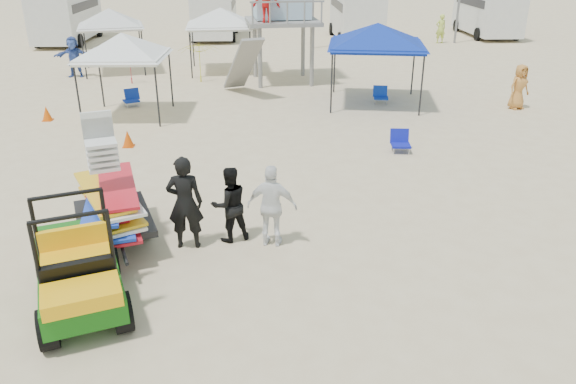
{
  "coord_description": "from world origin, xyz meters",
  "views": [
    {
      "loc": [
        0.07,
        -6.66,
        5.56
      ],
      "look_at": [
        0.5,
        3.0,
        1.3
      ],
      "focal_mm": 35.0,
      "sensor_mm": 36.0,
      "label": 1
    }
  ],
  "objects_px": {
    "utility_cart": "(75,262)",
    "man_left": "(185,203)",
    "canopy_blue": "(378,27)",
    "surf_trailer": "(110,197)"
  },
  "relations": [
    {
      "from": "utility_cart",
      "to": "man_left",
      "type": "distance_m",
      "value": 2.54
    },
    {
      "from": "utility_cart",
      "to": "canopy_blue",
      "type": "relative_size",
      "value": 0.73
    },
    {
      "from": "utility_cart",
      "to": "surf_trailer",
      "type": "xyz_separation_m",
      "value": [
        0.01,
        2.33,
        0.1
      ]
    },
    {
      "from": "man_left",
      "to": "canopy_blue",
      "type": "height_order",
      "value": "canopy_blue"
    },
    {
      "from": "utility_cart",
      "to": "canopy_blue",
      "type": "xyz_separation_m",
      "value": [
        7.31,
        13.01,
        1.96
      ]
    },
    {
      "from": "surf_trailer",
      "to": "man_left",
      "type": "bearing_deg",
      "value": -11.19
    },
    {
      "from": "utility_cart",
      "to": "canopy_blue",
      "type": "distance_m",
      "value": 15.05
    },
    {
      "from": "surf_trailer",
      "to": "canopy_blue",
      "type": "bearing_deg",
      "value": 55.64
    },
    {
      "from": "surf_trailer",
      "to": "canopy_blue",
      "type": "height_order",
      "value": "canopy_blue"
    },
    {
      "from": "surf_trailer",
      "to": "canopy_blue",
      "type": "relative_size",
      "value": 0.73
    }
  ]
}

